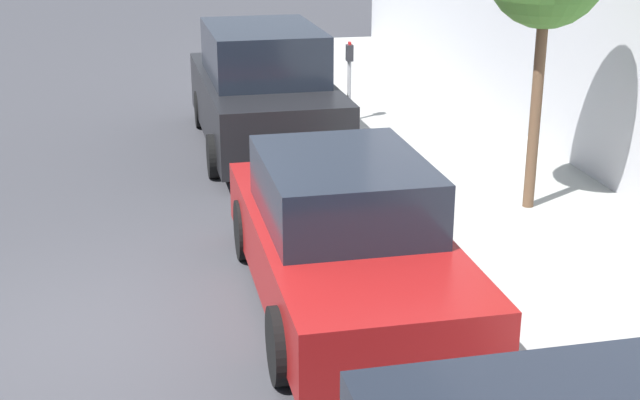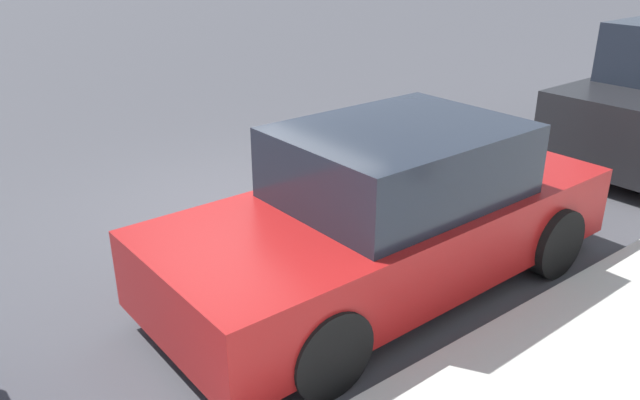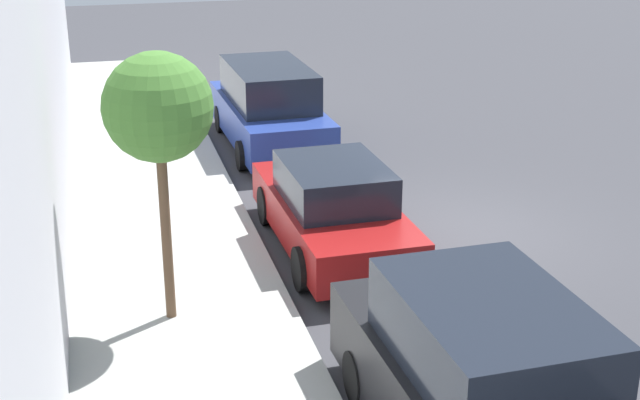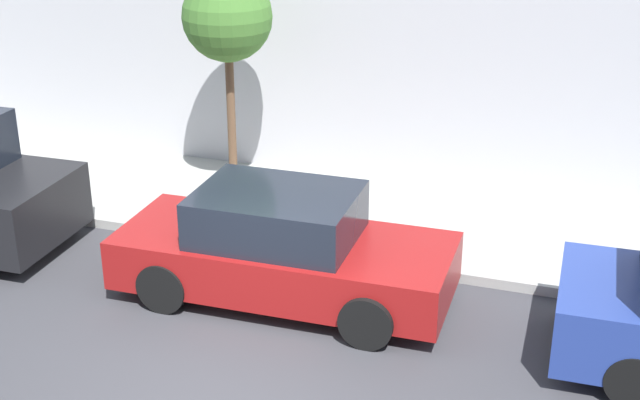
{
  "view_description": "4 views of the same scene",
  "coord_description": "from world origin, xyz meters",
  "px_view_note": "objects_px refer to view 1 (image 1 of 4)",
  "views": [
    {
      "loc": [
        0.5,
        -8.01,
        4.08
      ],
      "look_at": [
        2.18,
        0.55,
        1.0
      ],
      "focal_mm": 50.0,
      "sensor_mm": 36.0,
      "label": 1
    },
    {
      "loc": [
        6.04,
        -3.54,
        3.08
      ],
      "look_at": [
        2.2,
        -0.56,
        1.0
      ],
      "focal_mm": 35.0,
      "sensor_mm": 36.0,
      "label": 2
    },
    {
      "loc": [
        6.04,
        13.48,
        6.07
      ],
      "look_at": [
        2.63,
        0.39,
        1.0
      ],
      "focal_mm": 50.0,
      "sensor_mm": 36.0,
      "label": 3
    },
    {
      "loc": [
        -7.65,
        -3.75,
        5.96
      ],
      "look_at": [
        3.49,
        0.02,
        1.0
      ],
      "focal_mm": 50.0,
      "sensor_mm": 36.0,
      "label": 4
    }
  ],
  "objects_px": {
    "parked_sedan_second": "(344,237)",
    "parked_suv_third": "(263,91)",
    "parking_meter_far": "(349,73)",
    "fire_hydrant": "(317,74)"
  },
  "relations": [
    {
      "from": "parked_sedan_second",
      "to": "parked_suv_third",
      "type": "distance_m",
      "value": 5.97
    },
    {
      "from": "parked_suv_third",
      "to": "fire_hydrant",
      "type": "distance_m",
      "value": 3.68
    },
    {
      "from": "parked_sedan_second",
      "to": "parking_meter_far",
      "type": "distance_m",
      "value": 6.99
    },
    {
      "from": "parked_suv_third",
      "to": "fire_hydrant",
      "type": "xyz_separation_m",
      "value": [
        1.52,
        3.33,
        -0.44
      ]
    },
    {
      "from": "parked_sedan_second",
      "to": "parked_suv_third",
      "type": "bearing_deg",
      "value": 90.16
    },
    {
      "from": "fire_hydrant",
      "to": "parked_suv_third",
      "type": "bearing_deg",
      "value": -114.57
    },
    {
      "from": "parked_sedan_second",
      "to": "fire_hydrant",
      "type": "xyz_separation_m",
      "value": [
        1.5,
        9.29,
        -0.23
      ]
    },
    {
      "from": "parked_sedan_second",
      "to": "parking_meter_far",
      "type": "bearing_deg",
      "value": 76.73
    },
    {
      "from": "parking_meter_far",
      "to": "parked_sedan_second",
      "type": "bearing_deg",
      "value": -103.27
    },
    {
      "from": "parked_suv_third",
      "to": "parking_meter_far",
      "type": "height_order",
      "value": "parked_suv_third"
    }
  ]
}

